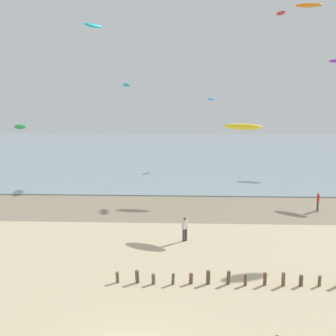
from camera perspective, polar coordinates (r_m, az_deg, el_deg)
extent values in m
cube|color=gray|center=(34.78, -1.07, -5.96)|extent=(120.00, 8.50, 0.01)
cube|color=#7F939E|center=(73.26, 0.69, 2.67)|extent=(160.00, 70.00, 0.10)
cylinder|color=brown|center=(21.51, -7.53, -15.80)|extent=(0.20, 0.18, 0.59)
cylinder|color=brown|center=(21.35, -4.60, -15.81)|extent=(0.24, 0.22, 0.70)
cylinder|color=brown|center=(21.20, -2.18, -16.16)|extent=(0.20, 0.21, 0.57)
cylinder|color=brown|center=(21.15, 0.76, -16.18)|extent=(0.18, 0.18, 0.61)
cylinder|color=brown|center=(21.28, 3.44, -16.07)|extent=(0.21, 0.23, 0.57)
cylinder|color=brown|center=(21.28, 6.00, -15.86)|extent=(0.22, 0.24, 0.73)
cylinder|color=brown|center=(21.39, 8.98, -15.80)|extent=(0.22, 0.22, 0.74)
cylinder|color=brown|center=(21.43, 11.42, -15.99)|extent=(0.17, 0.19, 0.62)
cylinder|color=brown|center=(21.67, 14.21, -15.68)|extent=(0.19, 0.20, 0.70)
cylinder|color=brown|center=(21.84, 16.77, -15.56)|extent=(0.22, 0.22, 0.74)
cylinder|color=brown|center=(22.15, 19.17, -15.52)|extent=(0.21, 0.21, 0.59)
cylinder|color=brown|center=(22.46, 21.60, -15.34)|extent=(0.18, 0.19, 0.57)
cylinder|color=#383842|center=(36.35, 21.35, -5.25)|extent=(0.16, 0.16, 0.88)
cylinder|color=#383842|center=(36.14, 21.34, -5.34)|extent=(0.16, 0.16, 0.88)
cube|color=red|center=(36.06, 21.42, -4.16)|extent=(0.33, 0.41, 0.60)
sphere|color=beige|center=(35.96, 21.46, -3.51)|extent=(0.22, 0.22, 0.22)
cylinder|color=red|center=(36.31, 21.42, -4.15)|extent=(0.09, 0.09, 0.52)
cylinder|color=red|center=(35.84, 21.41, -4.33)|extent=(0.09, 0.09, 0.52)
cylinder|color=#383842|center=(26.87, 2.33, -9.94)|extent=(0.16, 0.16, 0.88)
cylinder|color=#383842|center=(27.00, 2.69, -9.84)|extent=(0.16, 0.16, 0.88)
cube|color=white|center=(26.69, 2.52, -8.40)|extent=(0.42, 0.40, 0.60)
sphere|color=brown|center=(26.56, 2.53, -7.54)|extent=(0.22, 0.22, 0.22)
cylinder|color=white|center=(26.56, 2.12, -8.61)|extent=(0.09, 0.09, 0.52)
cylinder|color=white|center=(26.85, 2.91, -8.40)|extent=(0.09, 0.09, 0.52)
ellipsoid|color=green|center=(48.69, -21.09, 5.76)|extent=(3.03, 3.30, 0.78)
ellipsoid|color=#19B2B7|center=(61.77, -11.05, 20.08)|extent=(2.97, 3.39, 0.97)
ellipsoid|color=red|center=(47.74, 16.43, 21.21)|extent=(1.11, 1.91, 0.47)
ellipsoid|color=yellow|center=(29.92, 11.08, 6.07)|extent=(3.13, 2.12, 0.53)
ellipsoid|color=#2384D1|center=(55.81, 6.47, 10.16)|extent=(1.52, 2.12, 0.47)
ellipsoid|color=#19B2B7|center=(46.65, -6.20, 12.18)|extent=(1.63, 2.61, 0.57)
ellipsoid|color=orange|center=(49.99, 20.22, 21.76)|extent=(3.12, 1.33, 0.57)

